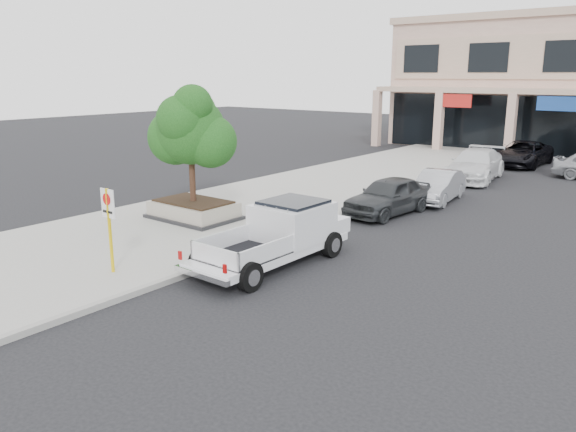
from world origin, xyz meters
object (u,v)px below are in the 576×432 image
(planter, at_px, (194,210))
(curb_car_a, at_px, (388,196))
(no_parking_sign, at_px, (109,219))
(curb_car_b, at_px, (438,186))
(curb_car_d, at_px, (522,153))
(pickup_truck, at_px, (271,236))
(curb_car_c, at_px, (475,165))
(planter_tree, at_px, (196,130))

(planter, xyz_separation_m, curb_car_a, (5.05, 5.60, 0.26))
(no_parking_sign, bearing_deg, curb_car_b, 78.32)
(no_parking_sign, xyz_separation_m, curb_car_d, (2.86, 26.78, -0.90))
(no_parking_sign, relative_size, pickup_truck, 0.41)
(curb_car_a, height_order, curb_car_b, curb_car_a)
(curb_car_c, bearing_deg, planter_tree, -115.61)
(curb_car_b, bearing_deg, planter, -128.74)
(no_parking_sign, xyz_separation_m, curb_car_a, (2.40, 10.96, -0.90))
(planter, bearing_deg, no_parking_sign, -63.65)
(planter, distance_m, curb_car_c, 15.80)
(no_parking_sign, xyz_separation_m, curb_car_c, (2.36, 20.34, -0.84))
(curb_car_a, relative_size, curb_car_c, 0.79)
(planter_tree, relative_size, pickup_truck, 0.72)
(planter_tree, xyz_separation_m, curb_car_a, (4.92, 5.45, -2.68))
(curb_car_a, xyz_separation_m, curb_car_d, (0.46, 15.82, 0.00))
(planter, xyz_separation_m, planter_tree, (0.13, 0.15, 2.94))
(pickup_truck, relative_size, curb_car_a, 1.29)
(curb_car_a, bearing_deg, no_parking_sign, -96.35)
(pickup_truck, height_order, curb_car_d, pickup_truck)
(planter_tree, relative_size, no_parking_sign, 1.74)
(curb_car_d, bearing_deg, planter_tree, -103.95)
(curb_car_a, relative_size, curb_car_b, 1.06)
(pickup_truck, xyz_separation_m, curb_car_b, (0.22, 10.92, -0.21))
(curb_car_b, bearing_deg, no_parking_sign, -108.36)
(curb_car_a, xyz_separation_m, curb_car_c, (-0.04, 9.38, 0.06))
(pickup_truck, relative_size, curb_car_d, 1.05)
(planter, bearing_deg, curb_car_c, 71.49)
(curb_car_a, relative_size, curb_car_d, 0.81)
(planter, relative_size, curb_car_a, 0.74)
(curb_car_d, bearing_deg, no_parking_sign, -95.85)
(pickup_truck, height_order, curb_car_b, pickup_truck)
(pickup_truck, bearing_deg, curb_car_a, 93.40)
(planter_tree, relative_size, curb_car_a, 0.93)
(curb_car_c, bearing_deg, curb_car_b, -91.74)
(no_parking_sign, bearing_deg, planter, 116.35)
(curb_car_a, bearing_deg, planter_tree, -126.07)
(no_parking_sign, relative_size, curb_car_c, 0.42)
(pickup_truck, bearing_deg, no_parking_sign, -127.98)
(no_parking_sign, xyz_separation_m, pickup_truck, (2.74, 3.40, -0.76))
(pickup_truck, bearing_deg, planter, 160.91)
(pickup_truck, bearing_deg, curb_car_c, 92.12)
(planter_tree, height_order, pickup_truck, planter_tree)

